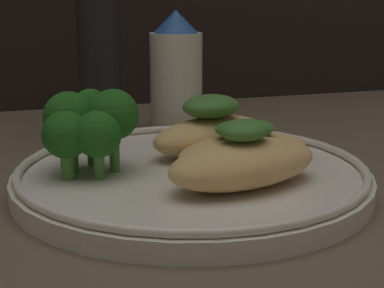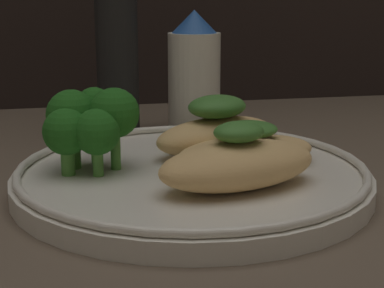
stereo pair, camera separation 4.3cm
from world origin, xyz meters
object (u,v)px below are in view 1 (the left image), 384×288
broccoli_bunch (87,123)px  plate (192,175)px  pepper_grinder (99,52)px  sauce_bottle (176,76)px

broccoli_bunch → plate: bearing=-11.4°
plate → broccoli_bunch: 8.56cm
pepper_grinder → broccoli_bunch: bearing=-102.3°
plate → pepper_grinder: bearing=102.7°
broccoli_bunch → pepper_grinder: size_ratio=0.38×
pepper_grinder → sauce_bottle: bearing=-0.0°
broccoli_bunch → sauce_bottle: (11.14, 15.82, 0.87)cm
sauce_bottle → plate: bearing=-102.3°
broccoli_bunch → pepper_grinder: pepper_grinder is taller
plate → sauce_bottle: bearing=77.7°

